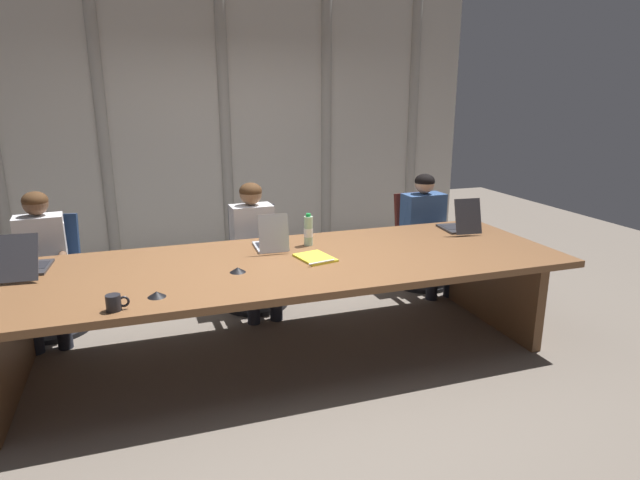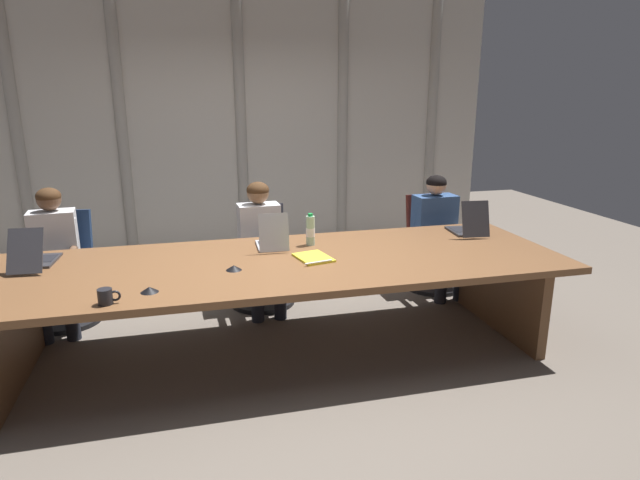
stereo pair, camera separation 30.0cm
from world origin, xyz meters
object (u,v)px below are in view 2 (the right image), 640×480
at_px(laptop_left_end, 35,258).
at_px(laptop_center, 468,227).
at_px(person_center, 438,227).
at_px(person_left_end, 54,252).
at_px(coffee_mug_near, 106,297).
at_px(office_chair_center, 433,253).
at_px(conference_mic_middle, 234,268).
at_px(person_left_mid, 261,239).
at_px(laptop_left_mid, 272,241).
at_px(office_chair_left_end, 64,281).
at_px(water_bottle_primary, 310,231).
at_px(office_chair_left_mid, 262,267).
at_px(conference_mic_left_side, 149,290).
at_px(spiral_notepad, 314,258).

height_order(laptop_left_end, laptop_center, laptop_center).
bearing_deg(person_center, laptop_left_end, -82.00).
xyz_separation_m(person_left_end, coffee_mug_near, (0.59, -1.49, 0.12)).
xyz_separation_m(laptop_center, office_chair_center, (0.06, 0.74, -0.45)).
height_order(laptop_left_end, conference_mic_middle, laptop_left_end).
bearing_deg(office_chair_center, person_left_mid, -89.09).
bearing_deg(coffee_mug_near, laptop_left_mid, 38.60).
height_order(office_chair_left_end, office_chair_center, office_chair_left_end).
height_order(person_center, coffee_mug_near, person_center).
height_order(person_center, water_bottle_primary, person_center).
bearing_deg(office_chair_left_end, office_chair_left_mid, 99.14).
bearing_deg(conference_mic_left_side, person_left_mid, 57.09).
relative_size(conference_mic_middle, spiral_notepad, 0.32).
xyz_separation_m(laptop_left_end, laptop_left_mid, (1.68, 0.01, 0.00)).
bearing_deg(conference_mic_middle, laptop_left_end, 161.70).
bearing_deg(office_chair_center, person_center, -17.40).
distance_m(laptop_left_end, person_left_mid, 1.80).
xyz_separation_m(office_chair_center, person_left_mid, (-1.77, -0.16, 0.31)).
bearing_deg(water_bottle_primary, conference_mic_middle, -143.77).
bearing_deg(laptop_left_end, coffee_mug_near, -142.64).
xyz_separation_m(office_chair_left_mid, person_center, (1.71, -0.15, 0.32)).
relative_size(person_center, water_bottle_primary, 4.47).
xyz_separation_m(laptop_left_mid, conference_mic_middle, (-0.34, -0.45, -0.04)).
distance_m(laptop_left_end, office_chair_center, 3.56).
distance_m(laptop_left_mid, laptop_center, 1.70).
distance_m(office_chair_center, person_left_end, 3.48).
xyz_separation_m(office_chair_center, person_left_end, (-3.46, -0.16, 0.32)).
distance_m(office_chair_left_end, water_bottle_primary, 2.20).
height_order(laptop_left_mid, spiral_notepad, laptop_left_mid).
xyz_separation_m(office_chair_left_mid, coffee_mug_near, (-1.13, -1.65, 0.45)).
bearing_deg(person_left_end, person_center, 84.83).
bearing_deg(person_left_mid, office_chair_center, 92.77).
bearing_deg(person_left_end, office_chair_left_mid, 89.95).
bearing_deg(laptop_left_end, office_chair_center, -73.08).
bearing_deg(laptop_left_mid, office_chair_left_mid, 0.96).
distance_m(office_chair_left_mid, conference_mic_left_side, 1.81).
height_order(person_left_end, person_center, person_left_end).
relative_size(water_bottle_primary, conference_mic_middle, 2.34).
distance_m(laptop_left_mid, office_chair_left_mid, 0.89).
height_order(office_chair_left_end, person_left_mid, person_left_mid).
distance_m(laptop_left_end, conference_mic_left_side, 1.09).
xyz_separation_m(office_chair_left_mid, water_bottle_primary, (0.30, -0.74, 0.52)).
relative_size(coffee_mug_near, spiral_notepad, 0.37).
bearing_deg(laptop_left_mid, laptop_center, -87.14).
relative_size(office_chair_left_end, coffee_mug_near, 7.29).
bearing_deg(laptop_left_mid, person_left_mid, 2.47).
relative_size(office_chair_center, conference_mic_left_side, 8.39).
distance_m(laptop_left_mid, person_center, 1.84).
distance_m(laptop_left_mid, spiral_notepad, 0.43).
distance_m(office_chair_left_mid, water_bottle_primary, 0.95).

